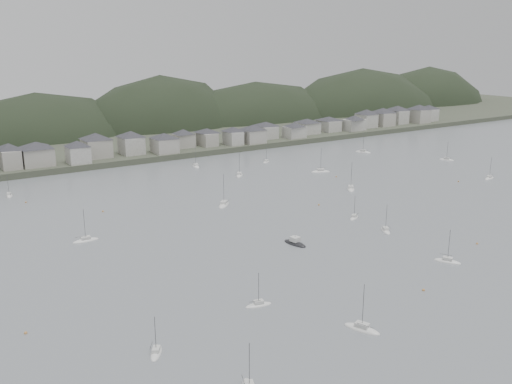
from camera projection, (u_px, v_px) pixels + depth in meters
ground at (414, 277)px, 144.81m from camera, size 900.00×900.00×0.00m
far_shore_land at (81, 129)px, 382.57m from camera, size 900.00×250.00×3.00m
forested_ridge at (101, 153)px, 367.78m from camera, size 851.55×103.94×102.57m
waterfront_town at (226, 134)px, 317.39m from camera, size 451.48×28.46×12.92m
moored_fleet at (258, 217)px, 193.68m from camera, size 267.50×176.87×13.13m
motor_launch_far at (295, 243)px, 168.10m from camera, size 4.36×8.92×4.03m
mooring_buoys at (280, 218)px, 192.21m from camera, size 187.64×136.50×0.70m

